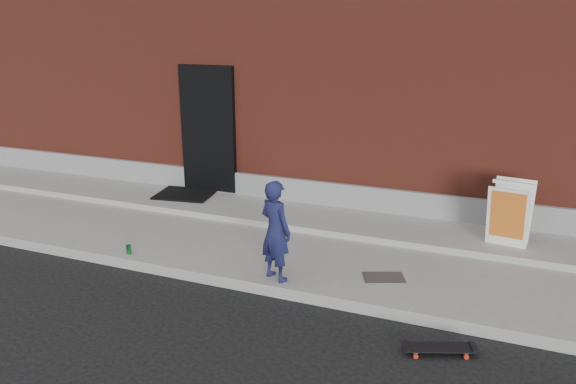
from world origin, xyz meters
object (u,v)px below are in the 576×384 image
at_px(child, 275,231).
at_px(soda_can, 129,250).
at_px(pizza_sign, 510,213).
at_px(skateboard, 439,348).

height_order(child, soda_can, child).
xyz_separation_m(child, pizza_sign, (2.67, 2.04, -0.09)).
bearing_deg(child, soda_can, 24.82).
height_order(child, skateboard, child).
xyz_separation_m(child, soda_can, (-2.20, -0.05, -0.58)).
relative_size(skateboard, pizza_sign, 0.83).
relative_size(child, skateboard, 1.71).
bearing_deg(skateboard, soda_can, 171.38).
distance_m(pizza_sign, soda_can, 5.33).
xyz_separation_m(child, skateboard, (2.12, -0.71, -0.73)).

